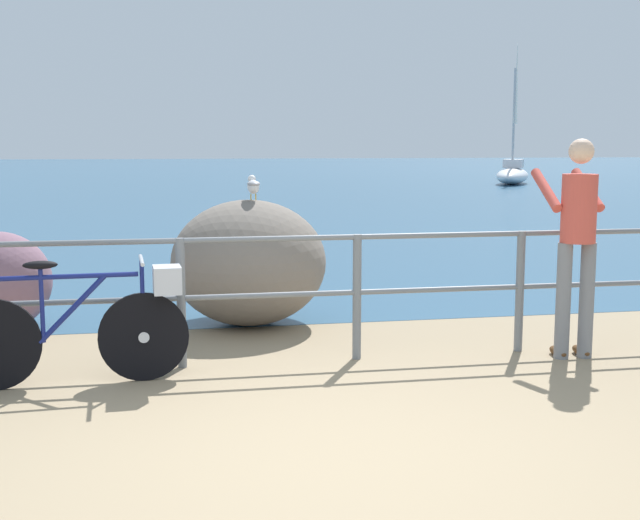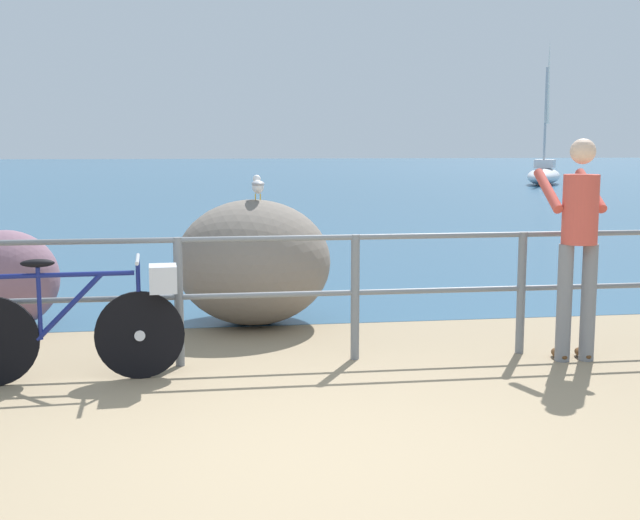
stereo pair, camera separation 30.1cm
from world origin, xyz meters
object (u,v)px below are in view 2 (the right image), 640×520
(person_at_railing, at_px, (578,238))
(seagull, at_px, (258,185))
(bicycle, at_px, (88,319))
(sailboat, at_px, (544,168))
(breakwater_boulder_left, at_px, (6,279))
(breakwater_boulder_main, at_px, (253,262))

(person_at_railing, distance_m, seagull, 2.98)
(bicycle, bearing_deg, sailboat, 57.81)
(person_at_railing, relative_size, breakwater_boulder_left, 1.80)
(breakwater_boulder_left, xyz_separation_m, seagull, (2.38, -0.19, 0.88))
(person_at_railing, bearing_deg, sailboat, -19.85)
(person_at_railing, distance_m, breakwater_boulder_main, 3.06)
(breakwater_boulder_main, relative_size, sailboat, 0.24)
(breakwater_boulder_main, bearing_deg, person_at_railing, -35.35)
(breakwater_boulder_main, bearing_deg, bicycle, -126.22)
(person_at_railing, bearing_deg, breakwater_boulder_left, 71.42)
(breakwater_boulder_main, xyz_separation_m, sailboat, (14.12, 26.00, 0.10))
(seagull, bearing_deg, breakwater_boulder_left, 84.65)
(breakwater_boulder_main, xyz_separation_m, seagull, (0.05, -0.05, 0.74))
(bicycle, bearing_deg, breakwater_boulder_main, 50.64)
(sailboat, bearing_deg, seagull, 0.17)
(breakwater_boulder_main, bearing_deg, sailboat, 61.49)
(breakwater_boulder_main, relative_size, seagull, 4.49)
(breakwater_boulder_main, height_order, breakwater_boulder_left, breakwater_boulder_main)
(seagull, xyz_separation_m, sailboat, (14.08, 26.06, -0.64))
(bicycle, xyz_separation_m, breakwater_boulder_main, (1.33, 1.82, 0.14))
(sailboat, bearing_deg, person_at_railing, 5.78)
(breakwater_boulder_left, relative_size, seagull, 2.95)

